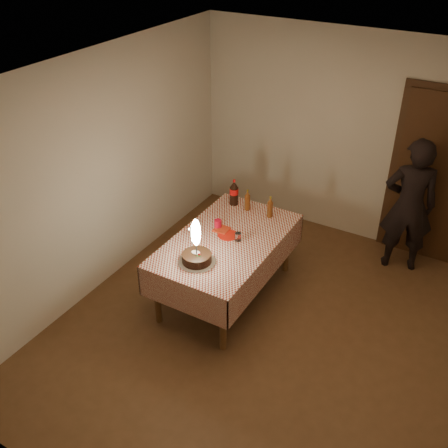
% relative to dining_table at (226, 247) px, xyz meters
% --- Properties ---
extents(ground, '(4.00, 4.50, 0.01)m').
position_rel_dining_table_xyz_m(ground, '(0.66, -0.33, -0.64)').
color(ground, brown).
rests_on(ground, ground).
extents(room_shell, '(4.04, 4.54, 2.62)m').
position_rel_dining_table_xyz_m(room_shell, '(0.69, -0.26, 1.02)').
color(room_shell, beige).
rests_on(room_shell, ground).
extents(dining_table, '(1.02, 1.72, 0.74)m').
position_rel_dining_table_xyz_m(dining_table, '(0.00, 0.00, 0.00)').
color(dining_table, brown).
rests_on(dining_table, ground).
extents(birthday_cake, '(0.37, 0.37, 0.49)m').
position_rel_dining_table_xyz_m(birthday_cake, '(-0.05, -0.50, 0.21)').
color(birthday_cake, white).
rests_on(birthday_cake, dining_table).
extents(red_plate, '(0.22, 0.22, 0.01)m').
position_rel_dining_table_xyz_m(red_plate, '(-0.02, 0.07, 0.10)').
color(red_plate, red).
rests_on(red_plate, dining_table).
extents(red_cup, '(0.08, 0.08, 0.10)m').
position_rel_dining_table_xyz_m(red_cup, '(-0.19, 0.14, 0.15)').
color(red_cup, '#B00C23').
rests_on(red_cup, dining_table).
extents(clear_cup, '(0.07, 0.07, 0.09)m').
position_rel_dining_table_xyz_m(clear_cup, '(0.12, 0.04, 0.14)').
color(clear_cup, silver).
rests_on(clear_cup, dining_table).
extents(napkin_stack, '(0.15, 0.15, 0.02)m').
position_rel_dining_table_xyz_m(napkin_stack, '(-0.13, 0.12, 0.11)').
color(napkin_stack, '#A82A13').
rests_on(napkin_stack, dining_table).
extents(cola_bottle, '(0.10, 0.10, 0.32)m').
position_rel_dining_table_xyz_m(cola_bottle, '(-0.29, 0.69, 0.25)').
color(cola_bottle, black).
rests_on(cola_bottle, dining_table).
extents(amber_bottle_left, '(0.06, 0.06, 0.25)m').
position_rel_dining_table_xyz_m(amber_bottle_left, '(-0.10, 0.65, 0.22)').
color(amber_bottle_left, '#5E2E10').
rests_on(amber_bottle_left, dining_table).
extents(amber_bottle_right, '(0.06, 0.06, 0.25)m').
position_rel_dining_table_xyz_m(amber_bottle_right, '(0.20, 0.64, 0.22)').
color(amber_bottle_right, '#5E2E10').
rests_on(amber_bottle_right, dining_table).
extents(photographer, '(0.69, 0.56, 1.64)m').
position_rel_dining_table_xyz_m(photographer, '(1.52, 1.52, 0.18)').
color(photographer, black).
rests_on(photographer, ground).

